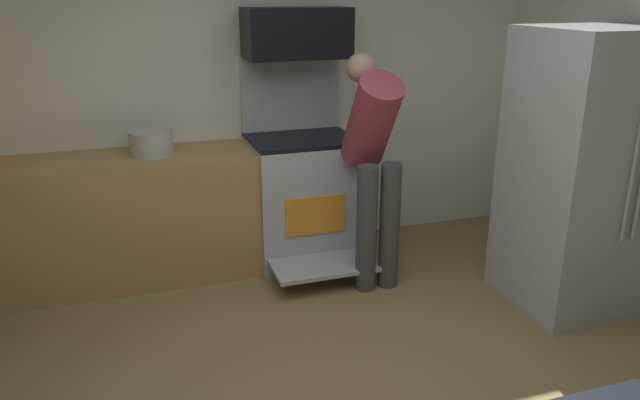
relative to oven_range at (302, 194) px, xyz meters
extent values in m
cube|color=silver|center=(-0.51, 0.37, 0.79)|extent=(5.20, 0.12, 2.60)
cube|color=#B0814B|center=(-1.41, 0.01, -0.06)|extent=(2.40, 0.60, 0.90)
cube|color=#B0B5C0|center=(0.00, -0.01, -0.05)|extent=(0.76, 0.64, 0.92)
cube|color=black|center=(0.00, -0.01, 0.43)|extent=(0.76, 0.64, 0.03)
cube|color=#B0B5C0|center=(0.00, 0.28, 0.72)|extent=(0.76, 0.06, 0.56)
cube|color=orange|center=(0.00, -0.33, -0.06)|extent=(0.44, 0.01, 0.28)
cube|color=#B0B5C0|center=(0.00, -0.52, -0.37)|extent=(0.72, 0.38, 0.03)
cube|color=black|center=(0.00, 0.09, 1.18)|extent=(0.74, 0.38, 0.35)
cube|color=#B0B1B6|center=(1.52, -1.23, 0.38)|extent=(0.86, 0.75, 1.77)
cylinder|color=#B0B1B6|center=(1.48, -1.62, 0.47)|extent=(0.02, 0.02, 0.80)
cylinder|color=#434343|center=(0.25, -0.67, -0.06)|extent=(0.14, 0.14, 0.89)
cylinder|color=#434343|center=(0.42, -0.67, -0.06)|extent=(0.14, 0.14, 0.89)
cylinder|color=#9B3947|center=(0.34, -0.51, 0.64)|extent=(0.30, 0.58, 0.68)
sphere|color=tan|center=(0.34, -0.29, 0.96)|extent=(0.20, 0.20, 0.20)
cylinder|color=#B4B6B7|center=(-1.07, 0.01, 0.48)|extent=(0.29, 0.29, 0.17)
camera|label=1|loc=(-1.25, -4.22, 1.47)|focal=34.33mm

